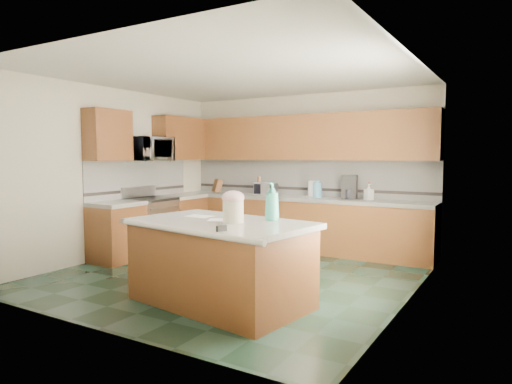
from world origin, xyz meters
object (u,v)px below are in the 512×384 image
Objects in this scene: toaster_oven at (266,189)px; coffee_maker at (350,187)px; treat_jar at (233,212)px; island_top at (220,224)px; soap_bottle_island at (272,201)px; knife_block at (217,186)px; island_base at (220,265)px.

coffee_maker is at bearing 22.75° from toaster_oven.
coffee_maker is at bearing 73.97° from treat_jar.
island_top is 4.73× the size of soap_bottle_island.
island_top is at bearing 153.60° from treat_jar.
toaster_oven is (-1.21, 3.13, 0.14)m from island_top.
soap_bottle_island is 3.93m from knife_block.
island_top is 5.13× the size of toaster_oven.
coffee_maker is (0.36, 3.16, 0.69)m from island_base.
soap_bottle_island is 2.84m from coffee_maker.
soap_bottle_island reaches higher than treat_jar.
knife_block reaches higher than toaster_oven.
toaster_oven reaches higher than island_base.
soap_bottle_island is at bearing 43.27° from island_top.
coffee_maker is at bearing 96.78° from soap_bottle_island.
treat_jar is at bearing -120.74° from soap_bottle_island.
island_top is 3.19m from coffee_maker.
treat_jar is 4.04m from knife_block.
soap_bottle_island is (0.47, 0.32, 0.70)m from island_base.
soap_bottle_island is 3.27m from toaster_oven.
knife_block reaches higher than treat_jar.
toaster_oven is at bearing 170.20° from coffee_maker.
island_base is at bearing -47.30° from toaster_oven.
knife_block is (-2.75, 2.81, -0.08)m from soap_bottle_island.
island_top is 7.83× the size of knife_block.
coffee_maker is (0.16, 3.21, 0.08)m from treat_jar.
treat_jar reaches higher than island_base.
island_base is 0.46m from island_top.
toaster_oven is at bearing 23.83° from knife_block.
coffee_maker is (2.64, 0.03, 0.07)m from knife_block.
knife_block is (-2.48, 3.18, 0.01)m from treat_jar.
island_base is 0.64m from treat_jar.
island_top reaches higher than island_base.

